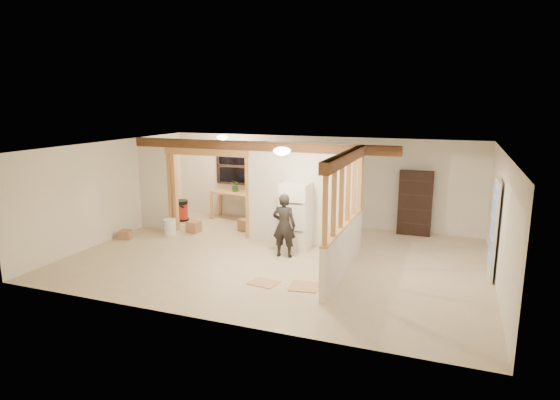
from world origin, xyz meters
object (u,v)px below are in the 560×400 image
at_px(work_table, 234,205).
at_px(shop_vac, 181,210).
at_px(bookshelf, 415,203).
at_px(woman, 284,226).
at_px(refrigerator, 296,216).

xyz_separation_m(work_table, shop_vac, (-1.39, -0.73, -0.11)).
bearing_deg(shop_vac, work_table, 27.61).
distance_m(work_table, shop_vac, 1.57).
bearing_deg(bookshelf, woman, -131.99).
relative_size(work_table, bookshelf, 0.77).
relative_size(woman, work_table, 1.11).
relative_size(woman, shop_vac, 2.36).
relative_size(refrigerator, work_table, 1.22).
xyz_separation_m(refrigerator, bookshelf, (2.55, 2.22, 0.05)).
height_order(refrigerator, work_table, refrigerator).
height_order(work_table, bookshelf, bookshelf).
distance_m(refrigerator, bookshelf, 3.38).
distance_m(refrigerator, shop_vac, 4.27).
bearing_deg(woman, shop_vac, -31.32).
bearing_deg(shop_vac, bookshelf, 7.73).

